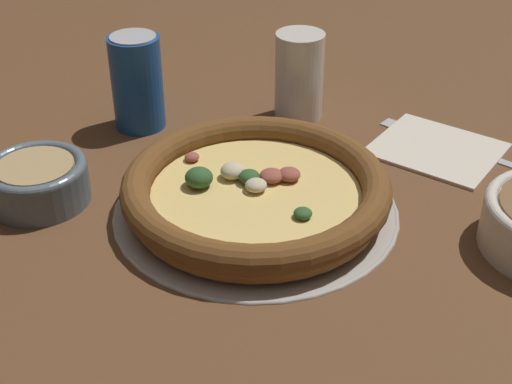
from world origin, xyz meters
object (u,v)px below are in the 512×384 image
Objects in this scene: pizza_tray at (256,207)px; beverage_can at (137,82)px; drinking_cup at (299,76)px; bowl_near at (37,180)px; pizza at (256,189)px; napkin at (437,148)px; fork at (442,141)px.

pizza_tray is 0.26m from beverage_can.
drinking_cup reaches higher than pizza_tray.
bowl_near is 0.96× the size of drinking_cup.
pizza is (0.00, -0.00, 0.02)m from pizza_tray.
pizza_tray is 0.26m from napkin.
pizza is 2.49× the size of drinking_cup.
fork is 1.32× the size of beverage_can.
bowl_near reaches higher than napkin.
bowl_near is 0.57× the size of napkin.
napkin is (-0.17, 0.09, -0.05)m from drinking_cup.
fork is (-0.01, -0.02, -0.00)m from napkin.
bowl_near is at bearing -2.34° from pizza.
napkin is 1.18× the size of fork.
pizza_tray is 1.90× the size of fork.
pizza is 0.24m from bowl_near.
bowl_near is 0.50m from fork.
bowl_near is at bearing 66.43° from beverage_can.
pizza is at bearing 32.33° from napkin.
pizza_tray is at bearing 73.26° from fork.
bowl_near is (0.24, -0.01, -0.00)m from pizza.
napkin reaches higher than fork.
bowl_near is at bearing 37.24° from drinking_cup.
pizza reaches higher than napkin.
napkin is (-0.22, -0.14, -0.02)m from pizza.
napkin is 0.03m from fork.
napkin is at bearing -164.26° from bowl_near.
napkin is (-0.22, -0.14, 0.00)m from pizza_tray.
pizza is 2.60× the size of bowl_near.
drinking_cup is 0.20m from napkin.
pizza_tray is 1.60× the size of napkin.
drinking_cup is at bearing -27.40° from napkin.
beverage_can is (0.16, -0.19, 0.06)m from pizza_tray.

